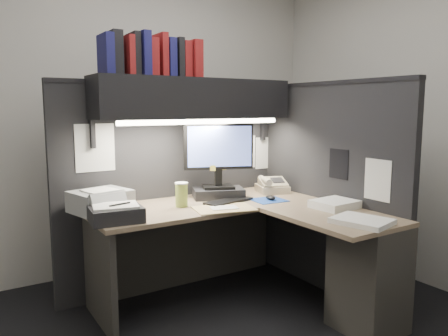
{
  "coord_description": "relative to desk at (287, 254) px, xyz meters",
  "views": [
    {
      "loc": [
        -1.47,
        -2.2,
        1.43
      ],
      "look_at": [
        0.24,
        0.51,
        0.99
      ],
      "focal_mm": 35.0,
      "sensor_mm": 36.0,
      "label": 1
    }
  ],
  "objects": [
    {
      "name": "floor",
      "position": [
        -0.43,
        0.0,
        -0.44
      ],
      "size": [
        3.5,
        3.5,
        0.0
      ],
      "primitive_type": "plane",
      "color": "black",
      "rests_on": "ground"
    },
    {
      "name": "wall_back",
      "position": [
        -0.43,
        1.5,
        0.91
      ],
      "size": [
        3.5,
        0.04,
        2.7
      ],
      "primitive_type": "cube",
      "color": "beige",
      "rests_on": "floor"
    },
    {
      "name": "wall_right",
      "position": [
        1.32,
        0.0,
        0.91
      ],
      "size": [
        0.04,
        3.0,
        2.7
      ],
      "primitive_type": "cube",
      "color": "beige",
      "rests_on": "floor"
    },
    {
      "name": "partition_back",
      "position": [
        -0.4,
        0.93,
        0.36
      ],
      "size": [
        1.9,
        0.06,
        1.6
      ],
      "primitive_type": "cube",
      "color": "black",
      "rests_on": "floor"
    },
    {
      "name": "partition_right",
      "position": [
        0.55,
        0.18,
        0.36
      ],
      "size": [
        0.06,
        1.5,
        1.6
      ],
      "primitive_type": "cube",
      "color": "black",
      "rests_on": "floor"
    },
    {
      "name": "desk",
      "position": [
        0.0,
        0.0,
        0.0
      ],
      "size": [
        1.7,
        1.53,
        0.73
      ],
      "color": "#907A5B",
      "rests_on": "floor"
    },
    {
      "name": "overhead_shelf",
      "position": [
        -0.3,
        0.75,
        1.06
      ],
      "size": [
        1.55,
        0.34,
        0.3
      ],
      "primitive_type": "cube",
      "color": "black",
      "rests_on": "partition_back"
    },
    {
      "name": "task_light_tube",
      "position": [
        -0.3,
        0.61,
        0.89
      ],
      "size": [
        1.32,
        0.04,
        0.04
      ],
      "primitive_type": "cylinder",
      "rotation": [
        0.0,
        1.57,
        0.0
      ],
      "color": "white",
      "rests_on": "overhead_shelf"
    },
    {
      "name": "monitor",
      "position": [
        -0.14,
        0.67,
        0.52
      ],
      "size": [
        0.52,
        0.36,
        0.58
      ],
      "rotation": [
        0.0,
        0.0,
        -0.38
      ],
      "color": "black",
      "rests_on": "desk"
    },
    {
      "name": "keyboard",
      "position": [
        -0.16,
        0.48,
        0.3
      ],
      "size": [
        0.42,
        0.21,
        0.02
      ],
      "primitive_type": "cube",
      "rotation": [
        0.0,
        0.0,
        0.2
      ],
      "color": "black",
      "rests_on": "desk"
    },
    {
      "name": "mousepad",
      "position": [
        0.13,
        0.38,
        0.29
      ],
      "size": [
        0.26,
        0.24,
        0.0
      ],
      "primitive_type": "cube",
      "rotation": [
        0.0,
        0.0,
        -0.08
      ],
      "color": "#1B4197",
      "rests_on": "desk"
    },
    {
      "name": "mouse",
      "position": [
        0.14,
        0.37,
        0.31
      ],
      "size": [
        0.07,
        0.1,
        0.04
      ],
      "primitive_type": "ellipsoid",
      "rotation": [
        0.0,
        0.0,
        -0.05
      ],
      "color": "black",
      "rests_on": "mousepad"
    },
    {
      "name": "telephone",
      "position": [
        0.36,
        0.63,
        0.34
      ],
      "size": [
        0.31,
        0.31,
        0.1
      ],
      "primitive_type": "cube",
      "rotation": [
        0.0,
        0.0,
        -0.35
      ],
      "color": "tan",
      "rests_on": "desk"
    },
    {
      "name": "coffee_cup",
      "position": [
        -0.53,
        0.54,
        0.37
      ],
      "size": [
        0.11,
        0.11,
        0.16
      ],
      "primitive_type": "cylinder",
      "rotation": [
        0.0,
        0.0,
        0.27
      ],
      "color": "#C7D254",
      "rests_on": "desk"
    },
    {
      "name": "printer",
      "position": [
        -1.06,
        0.71,
        0.36
      ],
      "size": [
        0.42,
        0.39,
        0.14
      ],
      "primitive_type": "cube",
      "rotation": [
        0.0,
        0.0,
        0.25
      ],
      "color": "#919497",
      "rests_on": "desk"
    },
    {
      "name": "notebook_stack",
      "position": [
        -1.06,
        0.4,
        0.33
      ],
      "size": [
        0.34,
        0.29,
        0.09
      ],
      "primitive_type": "cube",
      "rotation": [
        0.0,
        0.0,
        -0.11
      ],
      "color": "black",
      "rests_on": "desk"
    },
    {
      "name": "open_folder",
      "position": [
        -0.31,
        0.32,
        0.29
      ],
      "size": [
        0.46,
        0.35,
        0.01
      ],
      "primitive_type": "cube",
      "rotation": [
        0.0,
        0.0,
        -0.22
      ],
      "color": "tan",
      "rests_on": "desk"
    },
    {
      "name": "paper_stack_a",
      "position": [
        0.37,
        -0.07,
        0.31
      ],
      "size": [
        0.31,
        0.26,
        0.06
      ],
      "primitive_type": "cube",
      "rotation": [
        0.0,
        0.0,
        0.06
      ],
      "color": "white",
      "rests_on": "desk"
    },
    {
      "name": "paper_stack_b",
      "position": [
        0.2,
        -0.46,
        0.3
      ],
      "size": [
        0.33,
        0.38,
        0.03
      ],
      "primitive_type": "cube",
      "rotation": [
        0.0,
        0.0,
        0.25
      ],
      "color": "white",
      "rests_on": "desk"
    },
    {
      "name": "manila_stack",
      "position": [
        0.26,
        -0.38,
        0.29
      ],
      "size": [
        0.24,
        0.28,
        0.01
      ],
      "primitive_type": "cube",
      "rotation": [
        0.0,
        0.0,
        0.15
      ],
      "color": "tan",
      "rests_on": "desk"
    },
    {
      "name": "binder_row",
      "position": [
        -0.65,
        0.76,
        1.35
      ],
      "size": [
        0.71,
        0.26,
        0.3
      ],
      "color": "#171751",
      "rests_on": "overhead_shelf"
    },
    {
      "name": "pinned_papers",
      "position": [
        -0.0,
        0.56,
        0.61
      ],
      "size": [
        1.76,
        1.31,
        0.51
      ],
      "color": "white",
      "rests_on": "partition_back"
    }
  ]
}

